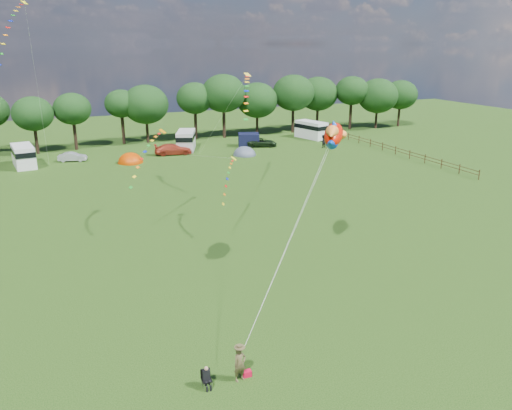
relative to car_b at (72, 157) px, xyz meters
name	(u,v)px	position (x,y,z in m)	size (l,w,h in m)	color
ground_plane	(309,308)	(10.15, -46.30, -0.60)	(180.00, 180.00, 0.00)	black
tree_line	(169,101)	(15.45, 8.69, 5.75)	(102.98, 10.98, 10.27)	black
fence	(389,148)	(42.15, -11.80, 0.10)	(0.12, 33.12, 1.20)	#472D19
car_b	(72,157)	(0.00, 0.00, 0.00)	(1.27, 3.40, 1.20)	#999CA2
car_c	(173,149)	(13.33, -1.07, 0.15)	(2.10, 5.00, 1.50)	#AA361F
car_d	(262,142)	(27.08, -0.75, 0.03)	(2.10, 4.63, 1.26)	black
campervan_b	(23,155)	(-5.82, -0.74, 0.85)	(3.04, 5.77, 2.70)	silver
campervan_c	(186,140)	(15.93, 1.46, 0.89)	(4.24, 6.13, 2.77)	silver
campervan_d	(311,129)	(37.44, 2.58, 0.89)	(3.78, 6.08, 2.77)	white
tent_orange	(131,162)	(6.92, -3.80, -0.58)	(3.29, 3.61, 2.58)	#BA3700
tent_greyblue	(245,155)	(22.43, -5.36, -0.58)	(3.22, 3.53, 2.40)	#485262
awning_navy	(249,140)	(25.44, 0.47, 0.36)	(3.08, 2.50, 1.93)	black
kite_flyer	(240,364)	(3.97, -50.92, 0.27)	(0.64, 0.42, 1.74)	brown
camp_chair	(206,375)	(2.40, -50.77, 0.06)	(0.47, 0.47, 1.10)	#99999E
kite_bag	(247,373)	(4.38, -50.78, -0.45)	(0.41, 0.28, 0.29)	red
fish_kite	(333,135)	(14.66, -40.82, 8.46)	(3.05, 3.54, 1.99)	red
streamer_kite_a	(13,22)	(-4.43, -15.58, 16.17)	(3.26, 5.55, 5.74)	#FFFA0F
streamer_kite_b	(150,149)	(4.81, -28.51, 6.03)	(4.20, 4.67, 3.78)	orange
streamer_kite_c	(230,173)	(10.67, -31.51, 4.13)	(3.00, 4.90, 2.77)	yellow
walker_a	(323,141)	(35.15, -5.10, 0.37)	(0.94, 0.58, 1.94)	black
walker_b	(334,141)	(37.57, -4.23, 0.14)	(0.96, 0.45, 1.49)	black
streamer_kite_d	(247,89)	(16.72, -20.43, 9.84)	(2.73, 5.04, 4.31)	yellow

